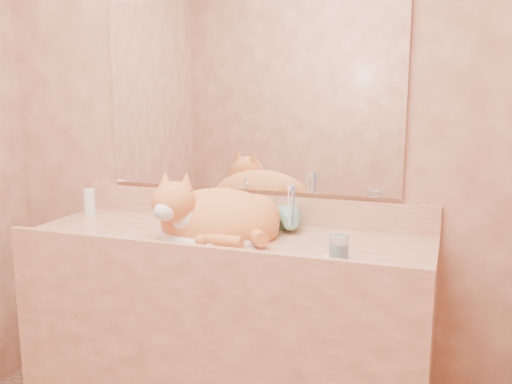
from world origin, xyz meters
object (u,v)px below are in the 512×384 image
(soap_dispenser, at_px, (280,208))
(water_glass, at_px, (339,247))
(toothbrush_cup, at_px, (291,224))
(sink_basin, at_px, (213,218))
(cat, at_px, (213,215))
(vanity_counter, at_px, (226,336))

(soap_dispenser, relative_size, water_glass, 2.36)
(toothbrush_cup, xyz_separation_m, water_glass, (0.24, -0.27, 0.00))
(water_glass, bearing_deg, sink_basin, 162.89)
(cat, distance_m, water_glass, 0.55)
(soap_dispenser, bearing_deg, sink_basin, -138.97)
(vanity_counter, height_order, water_glass, water_glass)
(cat, distance_m, soap_dispenser, 0.28)
(cat, xyz_separation_m, water_glass, (0.52, -0.15, -0.04))
(soap_dispenser, relative_size, toothbrush_cup, 1.83)
(cat, relative_size, toothbrush_cup, 4.79)
(vanity_counter, bearing_deg, sink_basin, -154.02)
(sink_basin, distance_m, soap_dispenser, 0.28)
(cat, xyz_separation_m, toothbrush_cup, (0.28, 0.11, -0.04))
(sink_basin, distance_m, toothbrush_cup, 0.30)
(cat, relative_size, soap_dispenser, 2.62)
(vanity_counter, distance_m, water_glass, 0.70)
(sink_basin, relative_size, water_glass, 5.73)
(soap_dispenser, distance_m, water_glass, 0.45)
(water_glass, bearing_deg, toothbrush_cup, 132.17)
(sink_basin, relative_size, cat, 0.93)
(water_glass, bearing_deg, cat, 163.62)
(toothbrush_cup, bearing_deg, sink_basin, -159.84)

